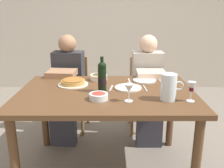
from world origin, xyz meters
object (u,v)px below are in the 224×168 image
(dining_table, at_px, (107,102))
(diner_right, at_px, (148,85))
(wine_bottle, at_px, (102,77))
(chair_left, at_px, (72,88))
(chair_right, at_px, (145,89))
(dinner_plate_left_setting, at_px, (128,88))
(olive_bowl, at_px, (99,77))
(diner_left, at_px, (67,85))
(water_pitcher, at_px, (169,89))
(wine_glass_right_diner, at_px, (129,89))
(baked_tart, at_px, (73,82))
(salad_bowl, at_px, (99,96))
(dinner_plate_right_setting, at_px, (145,80))
(wine_glass_left_diner, at_px, (192,88))

(dining_table, height_order, diner_right, diner_right)
(wine_bottle, xyz_separation_m, chair_left, (-0.41, 0.90, -0.39))
(chair_left, bearing_deg, chair_right, -176.31)
(wine_bottle, xyz_separation_m, chair_right, (0.48, 0.88, -0.39))
(wine_bottle, height_order, dinner_plate_left_setting, wine_bottle)
(olive_bowl, relative_size, chair_right, 0.19)
(diner_left, xyz_separation_m, chair_right, (0.91, 0.22, -0.12))
(water_pitcher, relative_size, wine_glass_right_diner, 1.51)
(water_pitcher, relative_size, diner_right, 0.18)
(dining_table, xyz_separation_m, dinner_plate_left_setting, (0.19, 0.08, 0.10))
(chair_left, height_order, chair_right, same)
(baked_tart, xyz_separation_m, chair_right, (0.76, 0.69, -0.29))
(salad_bowl, relative_size, dinner_plate_left_setting, 0.62)
(chair_left, xyz_separation_m, chair_right, (0.89, -0.02, 0.00))
(dinner_plate_right_setting, xyz_separation_m, diner_left, (-0.82, 0.34, -0.15))
(salad_bowl, bearing_deg, diner_right, 58.70)
(olive_bowl, bearing_deg, diner_left, 140.85)
(wine_bottle, relative_size, baked_tart, 1.09)
(dinner_plate_right_setting, distance_m, chair_right, 0.62)
(dining_table, height_order, baked_tart, baked_tart)
(dinner_plate_left_setting, bearing_deg, chair_left, 128.02)
(dining_table, height_order, dinner_plate_left_setting, dinner_plate_left_setting)
(diner_right, bearing_deg, wine_glass_left_diner, 102.80)
(dining_table, relative_size, wine_glass_left_diner, 9.70)
(chair_right, height_order, diner_right, diner_right)
(dining_table, distance_m, diner_right, 0.78)
(dining_table, xyz_separation_m, wine_glass_right_diner, (0.17, -0.23, 0.19))
(water_pitcher, height_order, diner_right, diner_right)
(wine_bottle, height_order, chair_right, wine_bottle)
(dinner_plate_right_setting, bearing_deg, wine_glass_left_diner, -63.14)
(dinner_plate_right_setting, relative_size, diner_right, 0.19)
(dining_table, xyz_separation_m, olive_bowl, (-0.08, 0.35, 0.13))
(wine_bottle, height_order, dinner_plate_right_setting, wine_bottle)
(diner_left, relative_size, chair_right, 1.33)
(water_pitcher, bearing_deg, dinner_plate_right_setting, 102.59)
(dinner_plate_left_setting, distance_m, diner_left, 0.88)
(dinner_plate_right_setting, bearing_deg, baked_tart, -168.90)
(chair_left, bearing_deg, baked_tart, 105.55)
(chair_left, relative_size, diner_left, 0.75)
(olive_bowl, bearing_deg, chair_right, 44.39)
(baked_tart, height_order, chair_right, chair_right)
(dinner_plate_left_setting, distance_m, dinner_plate_right_setting, 0.29)
(olive_bowl, relative_size, diner_left, 0.14)
(dinner_plate_right_setting, bearing_deg, water_pitcher, -77.41)
(diner_right, bearing_deg, salad_bowl, 58.86)
(wine_glass_left_diner, relative_size, chair_left, 0.18)
(dining_table, distance_m, olive_bowl, 0.38)
(diner_right, bearing_deg, dining_table, 54.94)
(diner_left, height_order, chair_right, diner_left)
(baked_tart, height_order, dinner_plate_left_setting, baked_tart)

